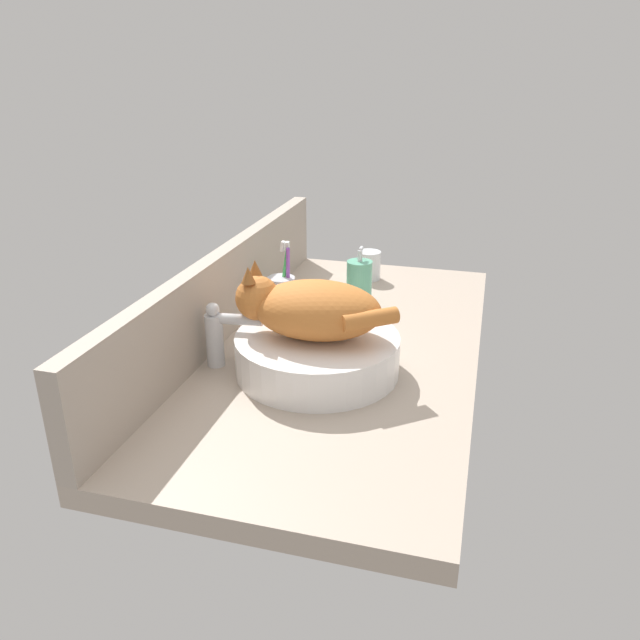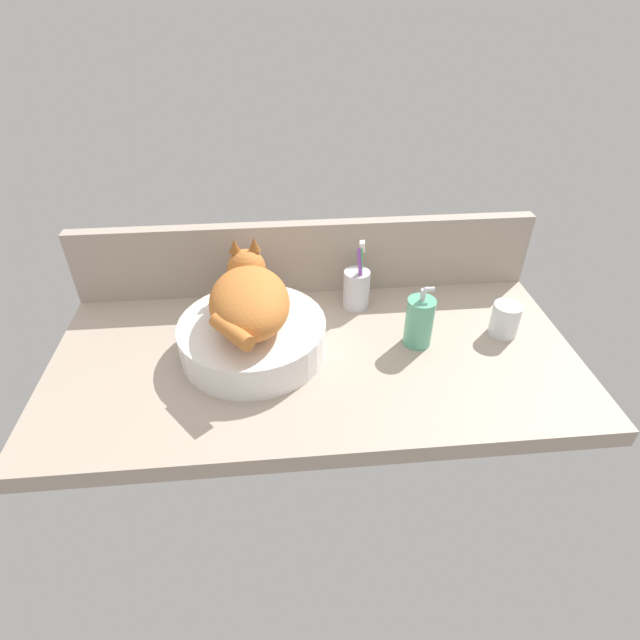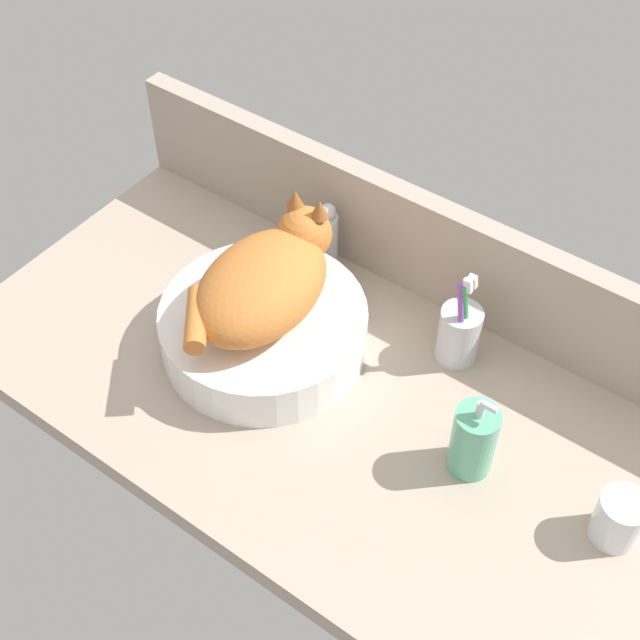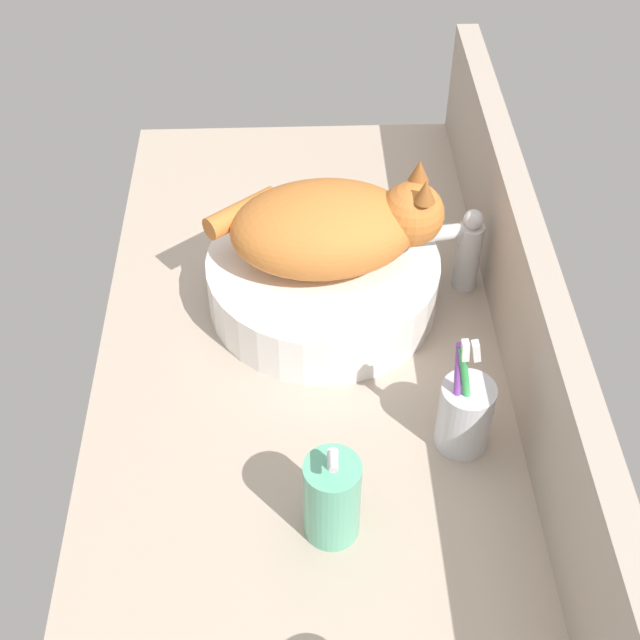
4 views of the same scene
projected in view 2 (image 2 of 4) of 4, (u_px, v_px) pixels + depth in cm
name	position (u px, v px, depth cm)	size (l,w,h in cm)	color
ground_plane	(315.00, 359.00, 114.12)	(117.71, 58.33, 4.00)	#B2A08E
backsplash_panel	(306.00, 257.00, 129.49)	(117.71, 3.60, 19.18)	#AD9E8E
sink_basin	(253.00, 337.00, 111.09)	(32.52, 32.52, 7.86)	white
cat	(249.00, 297.00, 106.53)	(18.62, 32.42, 14.00)	#CC7533
faucet	(243.00, 279.00, 124.81)	(4.16, 11.86, 13.60)	silver
soap_dispenser	(419.00, 322.00, 112.38)	(6.38, 6.38, 15.03)	#60B793
toothbrush_cup	(357.00, 288.00, 125.20)	(6.57, 6.57, 18.69)	silver
water_glass	(505.00, 321.00, 116.73)	(6.60, 6.60, 8.00)	white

